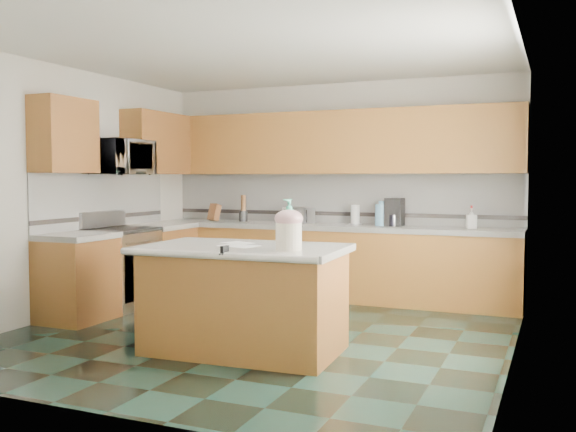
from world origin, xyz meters
The scene contains 52 objects.
floor centered at (0.00, 0.00, 0.00)m, with size 4.60×4.60×0.00m, color black.
ceiling centered at (0.00, 0.00, 2.70)m, with size 4.60×4.60×0.00m, color white.
wall_back centered at (0.00, 2.32, 1.35)m, with size 4.60×0.04×2.70m, color silver.
wall_front centered at (0.00, -2.32, 1.35)m, with size 4.60×0.04×2.70m, color silver.
wall_left centered at (-2.32, 0.00, 1.35)m, with size 0.04×4.60×2.70m, color silver.
wall_right centered at (2.32, 0.00, 1.35)m, with size 0.04×4.60×2.70m, color silver.
back_base_cab centered at (0.00, 2.00, 0.43)m, with size 4.60×0.60×0.86m, color #432510.
back_countertop centered at (0.00, 2.00, 0.89)m, with size 4.60×0.64×0.06m, color white.
back_upper_cab centered at (0.00, 2.13, 1.94)m, with size 4.60×0.33×0.78m, color #432510.
back_backsplash centered at (0.00, 2.29, 1.24)m, with size 4.60×0.02×0.63m, color silver.
back_accent_band centered at (0.00, 2.28, 1.04)m, with size 4.60×0.01×0.05m, color black.
left_base_cab_rear centered at (-2.00, 1.29, 0.43)m, with size 0.60×0.82×0.86m, color #432510.
left_counter_rear centered at (-2.00, 1.29, 0.89)m, with size 0.64×0.82×0.06m, color white.
left_base_cab_front centered at (-2.00, -0.24, 0.43)m, with size 0.60×0.72×0.86m, color #432510.
left_counter_front centered at (-2.00, -0.24, 0.89)m, with size 0.64×0.72×0.06m, color white.
left_backsplash centered at (-2.29, 0.55, 1.24)m, with size 0.02×2.30×0.63m, color silver.
left_accent_band centered at (-2.28, 0.55, 1.04)m, with size 0.01×2.30×0.05m, color black.
left_upper_cab_rear centered at (-2.13, 1.42, 1.94)m, with size 0.33×1.09×0.78m, color #432510.
left_upper_cab_front centered at (-2.13, -0.24, 1.94)m, with size 0.33×0.72×0.78m, color #432510.
range_body centered at (-2.00, 0.50, 0.44)m, with size 0.60×0.76×0.88m, color #B7B7BC.
range_oven_door centered at (-1.71, 0.50, 0.40)m, with size 0.02×0.68×0.55m, color black.
range_cooktop centered at (-2.00, 0.50, 0.90)m, with size 0.62×0.78×0.04m, color black.
range_handle centered at (-1.68, 0.50, 0.78)m, with size 0.02×0.02×0.66m, color #B7B7BC.
range_backguard centered at (-2.26, 0.50, 1.02)m, with size 0.06×0.76×0.18m, color #B7B7BC.
microwave centered at (-2.00, 0.50, 1.73)m, with size 0.73×0.50×0.41m, color #B7B7BC.
island_base centered at (0.15, -0.62, 0.43)m, with size 1.61×0.92×0.86m, color #432510.
island_top centered at (0.15, -0.62, 0.89)m, with size 1.71×1.02×0.06m, color white.
island_bullnose centered at (0.15, -1.13, 0.89)m, with size 0.06×0.06×1.71m, color white.
treat_jar centered at (0.64, -0.79, 1.03)m, with size 0.21×0.21×0.22m, color white.
treat_jar_lid centered at (0.64, -0.79, 1.17)m, with size 0.23×0.23×0.14m, color #D89DA5.
treat_jar_knob centered at (0.64, -0.79, 1.22)m, with size 0.03×0.03×0.07m, color tan.
treat_jar_knob_end_l centered at (0.61, -0.79, 1.22)m, with size 0.04×0.04×0.04m, color tan.
treat_jar_knob_end_r centered at (0.68, -0.79, 1.22)m, with size 0.04×0.04×0.04m, color tan.
soap_bottle_island centered at (0.51, -0.47, 1.12)m, with size 0.15×0.16×0.40m, color teal.
paper_sheet_a centered at (0.13, -0.67, 0.92)m, with size 0.32×0.24×0.00m, color white.
paper_sheet_b centered at (0.01, -0.46, 0.92)m, with size 0.26×0.19×0.00m, color white.
clamp_body centered at (0.23, -1.11, 0.93)m, with size 0.03×0.09×0.08m, color black.
clamp_handle centered at (0.23, -1.16, 0.91)m, with size 0.01×0.01×0.06m, color black.
knife_block centered at (-1.65, 2.05, 1.03)m, with size 0.12×0.10×0.23m, color #472814.
utensil_crock centered at (-1.23, 2.08, 0.99)m, with size 0.11×0.11×0.14m, color black.
utensil_bundle centered at (-1.23, 2.08, 1.17)m, with size 0.07×0.07×0.21m, color #472814.
toaster_oven centered at (-0.43, 2.05, 1.02)m, with size 0.35×0.24×0.20m, color #B7B7BC.
toaster_oven_door centered at (-0.43, 1.94, 1.02)m, with size 0.31×0.01×0.16m, color black.
paper_towel centered at (0.31, 2.10, 1.04)m, with size 0.11×0.11×0.24m, color white.
paper_towel_base centered at (0.31, 2.10, 0.93)m, with size 0.16×0.16×0.01m, color #B7B7BC.
water_jug centered at (0.65, 2.06, 1.05)m, with size 0.16×0.16×0.26m, color #5B93BC.
water_jug_neck centered at (0.65, 2.06, 1.20)m, with size 0.07×0.07×0.04m, color #5B93BC.
coffee_maker centered at (0.81, 2.08, 1.09)m, with size 0.20×0.22×0.34m, color black.
coffee_carafe centered at (0.81, 2.03, 0.99)m, with size 0.14×0.14×0.14m, color black.
soap_bottle_back centered at (1.71, 2.05, 1.04)m, with size 0.10×0.11×0.23m, color white.
soap_back_cap centered at (1.71, 2.05, 1.17)m, with size 0.02×0.02×0.03m, color red.
window_light_proxy centered at (2.29, -0.20, 1.50)m, with size 0.02×1.40×1.10m, color white.
Camera 1 is at (2.64, -5.50, 1.50)m, focal length 40.00 mm.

